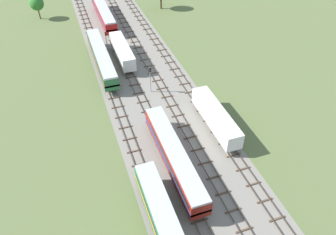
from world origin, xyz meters
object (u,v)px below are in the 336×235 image
object	(u,v)px
diesel_railcar_left_near	(174,156)
signal_post_near	(150,77)
passenger_coach_far_left_midfar	(101,57)
passenger_coach_left_farther	(103,12)
freight_boxcar_centre_mid	(216,117)
freight_boxcar_left_far	(122,51)
signal_post_nearest	(106,39)

from	to	relation	value
diesel_railcar_left_near	signal_post_near	distance (m)	20.13
passenger_coach_far_left_midfar	passenger_coach_left_farther	size ratio (longest dim) A/B	1.00
passenger_coach_left_farther	freight_boxcar_centre_mid	bearing A→B (deg)	-78.96
passenger_coach_left_farther	passenger_coach_far_left_midfar	bearing A→B (deg)	-101.48
freight_boxcar_centre_mid	passenger_coach_left_farther	xyz separation A→B (m)	(-9.72, 49.80, 0.16)
signal_post_near	diesel_railcar_left_near	bearing A→B (deg)	-96.93
diesel_railcar_left_near	freight_boxcar_left_far	xyz separation A→B (m)	(0.01, 33.61, -0.15)
freight_boxcar_left_far	passenger_coach_left_farther	xyz separation A→B (m)	(-0.01, 22.40, 0.16)
freight_boxcar_centre_mid	passenger_coach_left_farther	distance (m)	50.74
signal_post_near	freight_boxcar_centre_mid	bearing A→B (deg)	-62.07
freight_boxcar_centre_mid	signal_post_near	bearing A→B (deg)	117.93
freight_boxcar_left_far	passenger_coach_left_farther	world-z (taller)	passenger_coach_left_farther
signal_post_nearest	passenger_coach_far_left_midfar	bearing A→B (deg)	-108.76
freight_boxcar_centre_mid	signal_post_nearest	distance (m)	35.21
diesel_railcar_left_near	signal_post_nearest	distance (m)	39.34
diesel_railcar_left_near	signal_post_nearest	world-z (taller)	signal_post_nearest
freight_boxcar_left_far	signal_post_nearest	distance (m)	6.18
passenger_coach_left_farther	signal_post_nearest	xyz separation A→B (m)	(-2.43, -16.75, 0.48)
passenger_coach_left_farther	signal_post_nearest	distance (m)	16.94
diesel_railcar_left_near	freight_boxcar_centre_mid	size ratio (longest dim) A/B	1.46
freight_boxcar_left_far	passenger_coach_left_farther	size ratio (longest dim) A/B	0.64
freight_boxcar_centre_mid	passenger_coach_far_left_midfar	world-z (taller)	passenger_coach_far_left_midfar
passenger_coach_far_left_midfar	signal_post_near	size ratio (longest dim) A/B	3.92
passenger_coach_far_left_midfar	signal_post_nearest	xyz separation A→B (m)	(2.43, 7.15, 0.48)
passenger_coach_left_farther	signal_post_near	size ratio (longest dim) A/B	3.92
passenger_coach_far_left_midfar	signal_post_near	world-z (taller)	signal_post_near
freight_boxcar_centre_mid	diesel_railcar_left_near	bearing A→B (deg)	-147.38
passenger_coach_far_left_midfar	passenger_coach_left_farther	world-z (taller)	same
freight_boxcar_centre_mid	passenger_coach_left_farther	world-z (taller)	passenger_coach_left_farther
passenger_coach_far_left_midfar	freight_boxcar_left_far	distance (m)	5.09
diesel_railcar_left_near	passenger_coach_far_left_midfar	world-z (taller)	same
freight_boxcar_centre_mid	passenger_coach_left_farther	bearing A→B (deg)	101.04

